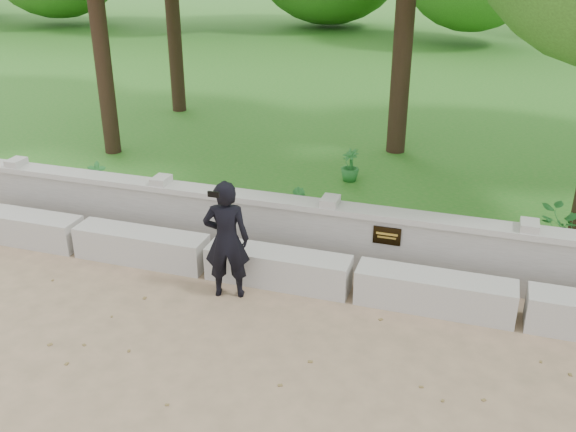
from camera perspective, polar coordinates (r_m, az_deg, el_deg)
name	(u,v)px	position (r m, az deg, el deg)	size (l,w,h in m)	color
ground	(311,389)	(6.71, 2.09, -15.08)	(80.00, 80.00, 0.00)	#9E8161
lawn	(444,83)	(19.50, 13.73, 11.38)	(40.00, 22.00, 0.25)	#23731B
concrete_bench	(353,280)	(8.12, 5.83, -5.64)	(11.90, 0.45, 0.45)	#BCB9B1
parapet_wall	(366,239)	(8.61, 6.91, -2.04)	(12.50, 0.35, 0.90)	#B0AEA6
man_main	(227,240)	(7.87, -5.49, -2.11)	(0.64, 0.59, 1.54)	black
shrub_a	(98,179)	(10.87, -16.55, 3.18)	(0.29, 0.20, 0.56)	#256D2B
shrub_b	(297,205)	(9.46, 0.80, 0.95)	(0.28, 0.23, 0.52)	#256D2B
shrub_c	(563,231)	(9.23, 23.27, -1.27)	(0.60, 0.52, 0.67)	#256D2B
shrub_d	(350,165)	(11.07, 5.53, 4.51)	(0.32, 0.28, 0.56)	#256D2B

